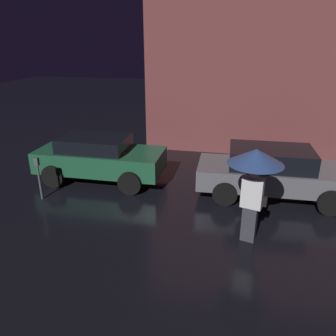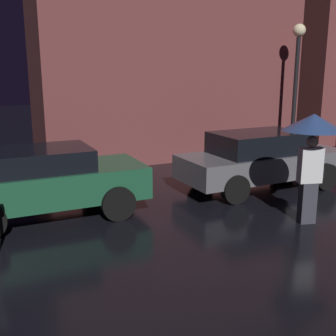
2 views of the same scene
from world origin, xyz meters
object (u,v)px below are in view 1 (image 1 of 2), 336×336
parked_car_grey (274,172)px  parking_meter (38,174)px  pedestrian_with_umbrella (255,168)px  parked_car_green (100,157)px

parked_car_grey → parking_meter: size_ratio=3.51×
pedestrian_with_umbrella → parking_meter: size_ratio=1.74×
parked_car_green → parking_meter: size_ratio=3.18×
parked_car_green → pedestrian_with_umbrella: bearing=-29.1°
parked_car_grey → pedestrian_with_umbrella: (-0.70, -2.46, 1.01)m
parked_car_green → parked_car_grey: size_ratio=0.91×
parked_car_green → pedestrian_with_umbrella: (4.70, -2.57, 1.00)m
pedestrian_with_umbrella → parking_meter: pedestrian_with_umbrella is taller
parked_car_grey → parking_meter: (-6.51, -1.59, 0.01)m
pedestrian_with_umbrella → parked_car_green: bearing=166.6°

